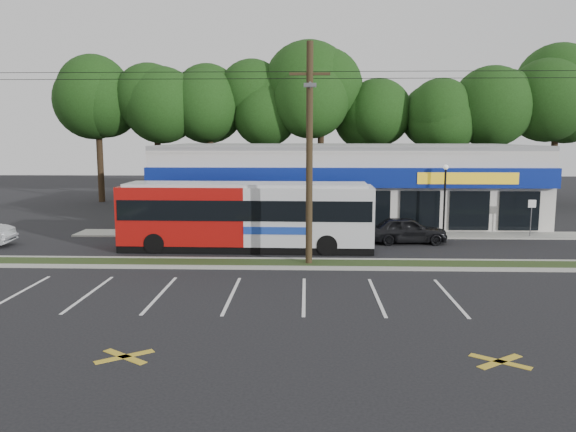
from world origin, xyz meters
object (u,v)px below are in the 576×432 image
(utility_pole, at_px, (306,147))
(lamp_post, at_px, (445,192))
(pedestrian_a, at_px, (335,230))
(car_dark, at_px, (407,230))
(metrobus, at_px, (247,214))
(sign_post, at_px, (532,211))
(pedestrian_b, at_px, (296,226))

(utility_pole, xyz_separation_m, lamp_post, (8.17, 7.87, -2.74))
(utility_pole, height_order, pedestrian_a, utility_pole)
(lamp_post, bearing_deg, car_dark, -139.14)
(metrobus, distance_m, pedestrian_a, 5.04)
(sign_post, distance_m, pedestrian_a, 11.84)
(utility_pole, height_order, sign_post, utility_pole)
(sign_post, relative_size, car_dark, 0.51)
(lamp_post, distance_m, sign_post, 5.13)
(metrobus, xyz_separation_m, car_dark, (8.69, 2.11, -1.12))
(sign_post, relative_size, pedestrian_a, 1.41)
(utility_pole, bearing_deg, car_dark, 45.24)
(pedestrian_a, bearing_deg, metrobus, 22.12)
(lamp_post, distance_m, metrobus, 12.04)
(utility_pole, xyz_separation_m, car_dark, (5.64, 5.68, -4.67))
(metrobus, xyz_separation_m, pedestrian_b, (2.49, 2.99, -1.06))
(lamp_post, distance_m, pedestrian_a, 7.35)
(metrobus, height_order, pedestrian_b, metrobus)
(pedestrian_a, bearing_deg, utility_pole, 76.52)
(utility_pole, distance_m, car_dark, 9.27)
(pedestrian_a, bearing_deg, car_dark, -166.97)
(metrobus, distance_m, car_dark, 9.01)
(utility_pole, relative_size, metrobus, 3.82)
(lamp_post, relative_size, pedestrian_a, 2.68)
(utility_pole, bearing_deg, lamp_post, 43.95)
(utility_pole, bearing_deg, sign_post, 30.15)
(utility_pole, distance_m, sign_post, 15.71)
(pedestrian_b, bearing_deg, utility_pole, 128.35)
(lamp_post, xyz_separation_m, metrobus, (-11.22, -4.30, -0.81))
(utility_pole, xyz_separation_m, sign_post, (13.17, 7.65, -3.86))
(car_dark, distance_m, pedestrian_b, 6.26)
(metrobus, bearing_deg, car_dark, 14.61)
(metrobus, distance_m, pedestrian_b, 4.04)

